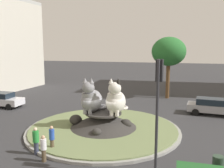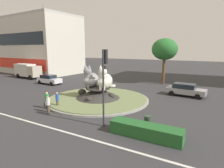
{
  "view_description": "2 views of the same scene",
  "coord_description": "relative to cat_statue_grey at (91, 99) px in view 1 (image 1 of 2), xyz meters",
  "views": [
    {
      "loc": [
        5.54,
        -17.62,
        6.49
      ],
      "look_at": [
        -0.05,
        2.65,
        3.24
      ],
      "focal_mm": 39.77,
      "sensor_mm": 36.0,
      "label": 1
    },
    {
      "loc": [
        11.85,
        -17.78,
        5.95
      ],
      "look_at": [
        1.52,
        0.65,
        1.92
      ],
      "focal_mm": 30.11,
      "sensor_mm": 36.0,
      "label": 2
    }
  ],
  "objects": [
    {
      "name": "pedestrian_blue_shirt",
      "position": [
        -1.0,
        -4.39,
        -1.57
      ],
      "size": [
        0.32,
        0.32,
        1.62
      ],
      "rotation": [
        0.0,
        0.0,
        2.64
      ],
      "color": "brown",
      "rests_on": "ground"
    },
    {
      "name": "sedan_on_far_lane",
      "position": [
        -11.67,
        4.32,
        -1.61
      ],
      "size": [
        4.32,
        2.05,
        1.57
      ],
      "rotation": [
        0.0,
        0.0,
        -0.02
      ],
      "color": "silver",
      "rests_on": "ground"
    },
    {
      "name": "broadleaf_tree_behind_island",
      "position": [
        5.07,
        13.68,
        3.33
      ],
      "size": [
        4.15,
        4.15,
        7.57
      ],
      "color": "brown",
      "rests_on": "ground"
    },
    {
      "name": "cat_statue_grey",
      "position": [
        0.0,
        0.0,
        0.0
      ],
      "size": [
        1.79,
        2.7,
        2.69
      ],
      "rotation": [
        0.0,
        0.0,
        -1.61
      ],
      "color": "gray",
      "rests_on": "roundabout_island"
    },
    {
      "name": "pedestrian_white_shirt",
      "position": [
        -0.73,
        -5.82,
        -1.61
      ],
      "size": [
        0.34,
        0.34,
        1.55
      ],
      "rotation": [
        0.0,
        0.0,
        5.04
      ],
      "color": "brown",
      "rests_on": "ground"
    },
    {
      "name": "parked_car_right",
      "position": [
        9.58,
        7.05,
        -1.61
      ],
      "size": [
        4.8,
        2.35,
        1.57
      ],
      "rotation": [
        0.0,
        0.0,
        -0.1
      ],
      "color": "#99999E",
      "rests_on": "ground"
    },
    {
      "name": "litter_bin",
      "position": [
        8.56,
        -4.54,
        -1.98
      ],
      "size": [
        0.56,
        0.56,
        0.9
      ],
      "color": "#2D4233",
      "rests_on": "ground"
    },
    {
      "name": "cat_statue_white",
      "position": [
        1.92,
        0.08,
        0.01
      ],
      "size": [
        1.8,
        2.81,
        2.73
      ],
      "rotation": [
        0.0,
        0.0,
        -1.44
      ],
      "color": "silver",
      "rests_on": "roundabout_island"
    },
    {
      "name": "ground_plane",
      "position": [
        0.94,
        0.1,
        -2.43
      ],
      "size": [
        160.0,
        160.0,
        0.0
      ],
      "primitive_type": "plane",
      "color": "#333335"
    },
    {
      "name": "pedestrian_green_shirt",
      "position": [
        -1.68,
        -5.09,
        -1.54
      ],
      "size": [
        0.37,
        0.37,
        1.68
      ],
      "rotation": [
        0.0,
        0.0,
        4.28
      ],
      "color": "#33384C",
      "rests_on": "ground"
    },
    {
      "name": "roundabout_island",
      "position": [
        0.93,
        0.1,
        -1.95
      ],
      "size": [
        11.75,
        11.75,
        1.44
      ],
      "color": "gray",
      "rests_on": "ground"
    },
    {
      "name": "traffic_light_mast",
      "position": [
        5.54,
        -5.92,
        1.62
      ],
      "size": [
        0.36,
        0.46,
        5.87
      ],
      "rotation": [
        0.0,
        0.0,
        1.39
      ],
      "color": "#2D2D33",
      "rests_on": "ground"
    }
  ]
}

